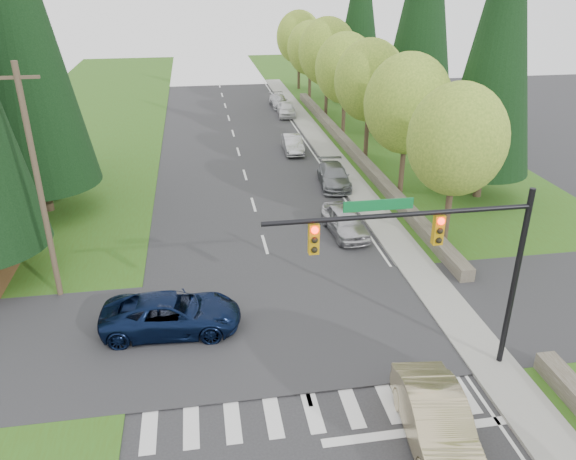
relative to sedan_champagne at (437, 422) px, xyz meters
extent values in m
cube|color=#365616|center=(9.63, 18.70, -0.78)|extent=(14.00, 110.00, 0.06)
cube|color=#365616|center=(-16.37, 18.70, -0.78)|extent=(14.00, 110.00, 0.06)
cube|color=#28282B|center=(-3.37, 6.70, -0.81)|extent=(120.00, 8.00, 0.10)
cube|color=gray|center=(3.53, 20.70, -0.74)|extent=(1.80, 80.00, 0.13)
cube|color=gray|center=(2.68, 20.70, -0.74)|extent=(0.20, 80.00, 0.13)
cube|color=#4C4438|center=(5.23, 28.70, -0.46)|extent=(0.70, 40.00, 0.70)
cylinder|color=black|center=(3.83, 3.20, 2.59)|extent=(0.20, 0.20, 6.80)
cylinder|color=black|center=(-0.47, 3.20, 5.39)|extent=(8.60, 0.16, 0.16)
cube|color=#0C662D|center=(-1.17, 3.25, 5.74)|extent=(2.20, 0.04, 0.35)
cube|color=#BF8C0C|center=(0.83, 3.20, 4.79)|extent=(0.32, 0.24, 1.00)
sphere|color=#FF0C05|center=(0.83, 3.06, 5.14)|extent=(0.22, 0.22, 0.22)
cube|color=#BF8C0C|center=(-3.17, 3.20, 4.79)|extent=(0.32, 0.24, 1.00)
sphere|color=#FF0C05|center=(-3.17, 3.06, 5.14)|extent=(0.22, 0.22, 0.22)
cylinder|color=#473828|center=(-12.87, 10.70, 4.19)|extent=(0.24, 0.24, 10.00)
cube|color=#473828|center=(-12.87, 10.70, 8.59)|extent=(1.60, 0.10, 0.12)
cylinder|color=#38281C|center=(5.83, 12.70, 1.57)|extent=(0.32, 0.32, 4.76)
ellipsoid|color=#537D22|center=(5.83, 12.70, 4.80)|extent=(4.80, 4.80, 5.52)
cylinder|color=#38281C|center=(5.93, 19.70, 1.66)|extent=(0.32, 0.32, 4.93)
ellipsoid|color=#537D22|center=(5.93, 19.70, 5.00)|extent=(5.20, 5.20, 5.98)
cylinder|color=#38281C|center=(5.73, 26.70, 1.71)|extent=(0.32, 0.32, 5.04)
ellipsoid|color=#537D22|center=(5.73, 26.70, 5.13)|extent=(5.00, 5.00, 5.75)
cylinder|color=#38281C|center=(5.83, 33.70, 1.60)|extent=(0.32, 0.32, 4.82)
ellipsoid|color=#537D22|center=(5.83, 33.70, 4.87)|extent=(5.00, 5.00, 5.75)
cylinder|color=#38281C|center=(5.93, 40.70, 1.77)|extent=(0.32, 0.32, 5.15)
ellipsoid|color=#537D22|center=(5.93, 40.70, 5.26)|extent=(5.40, 5.40, 6.21)
cylinder|color=#38281C|center=(5.73, 47.70, 1.54)|extent=(0.32, 0.32, 4.70)
ellipsoid|color=#537D22|center=(5.73, 47.70, 4.74)|extent=(4.80, 4.80, 5.52)
cylinder|color=#38281C|center=(5.83, 54.70, 1.68)|extent=(0.32, 0.32, 4.98)
ellipsoid|color=#537D22|center=(5.83, 54.70, 5.07)|extent=(5.20, 5.20, 5.98)
cylinder|color=#38281C|center=(-15.37, 20.70, 0.19)|extent=(0.50, 0.50, 2.00)
cone|color=black|center=(-15.37, 20.70, 10.49)|extent=(6.46, 6.46, 19.00)
cylinder|color=#38281C|center=(-17.37, 26.70, 0.19)|extent=(0.50, 0.50, 2.00)
cone|color=black|center=(-17.37, 26.70, 9.49)|extent=(5.78, 5.78, 17.00)
cylinder|color=#38281C|center=(10.63, 18.70, 0.19)|extent=(0.50, 0.50, 2.00)
cone|color=black|center=(10.63, 18.70, 8.99)|extent=(5.44, 5.44, 16.00)
cylinder|color=#38281C|center=(11.63, 32.70, 0.19)|extent=(0.50, 0.50, 2.00)
cone|color=black|center=(11.63, 32.70, 9.99)|extent=(6.12, 6.12, 18.00)
cylinder|color=#38281C|center=(10.63, 46.70, 0.19)|extent=(0.50, 0.50, 2.00)
cone|color=black|center=(10.63, 46.70, 8.49)|extent=(5.10, 5.10, 15.00)
imported|color=tan|center=(0.00, 0.00, 0.00)|extent=(2.22, 5.06, 1.62)
imported|color=black|center=(-7.93, 7.24, -0.06)|extent=(5.56, 2.82, 1.50)
imported|color=#B3B2B7|center=(1.07, 14.81, -0.08)|extent=(2.07, 4.40, 1.46)
imported|color=slate|center=(2.23, 22.11, -0.14)|extent=(2.33, 4.79, 1.34)
imported|color=#AEAEB3|center=(0.83, 29.90, -0.16)|extent=(1.53, 4.01, 1.31)
imported|color=white|center=(2.23, 41.62, -0.12)|extent=(1.92, 4.13, 1.37)
imported|color=#B4B4B9|center=(2.10, 45.72, -0.20)|extent=(1.77, 4.24, 1.22)
camera|label=1|loc=(-6.44, -11.80, 12.25)|focal=35.00mm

